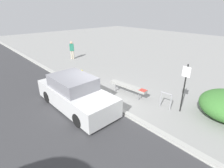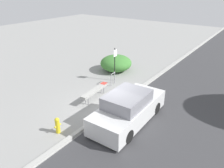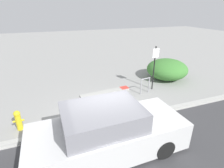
{
  "view_description": "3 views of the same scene",
  "coord_description": "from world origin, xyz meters",
  "px_view_note": "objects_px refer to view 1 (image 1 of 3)",
  "views": [
    {
      "loc": [
        6.35,
        -5.0,
        4.45
      ],
      "look_at": [
        0.65,
        0.16,
        1.11
      ],
      "focal_mm": 28.0,
      "sensor_mm": 36.0,
      "label": 1
    },
    {
      "loc": [
        -8.12,
        -5.88,
        6.05
      ],
      "look_at": [
        0.73,
        0.48,
        1.09
      ],
      "focal_mm": 35.0,
      "sensor_mm": 36.0,
      "label": 2
    },
    {
      "loc": [
        -1.66,
        -5.16,
        4.01
      ],
      "look_at": [
        0.86,
        1.73,
        0.8
      ],
      "focal_mm": 28.0,
      "sensor_mm": 36.0,
      "label": 3
    }
  ],
  "objects_px": {
    "fire_hydrant": "(82,75)",
    "parked_car_near": "(75,94)",
    "pedestrian": "(72,50)",
    "bench": "(128,86)",
    "sign_post": "(185,84)",
    "bike_rack": "(166,99)"
  },
  "relations": [
    {
      "from": "fire_hydrant",
      "to": "pedestrian",
      "type": "bearing_deg",
      "value": 155.75
    },
    {
      "from": "fire_hydrant",
      "to": "bench",
      "type": "bearing_deg",
      "value": 11.91
    },
    {
      "from": "sign_post",
      "to": "parked_car_near",
      "type": "xyz_separation_m",
      "value": [
        -3.67,
        -3.37,
        -0.69
      ]
    },
    {
      "from": "parked_car_near",
      "to": "bike_rack",
      "type": "bearing_deg",
      "value": 44.31
    },
    {
      "from": "bike_rack",
      "to": "sign_post",
      "type": "distance_m",
      "value": 1.12
    },
    {
      "from": "pedestrian",
      "to": "parked_car_near",
      "type": "xyz_separation_m",
      "value": [
        7.88,
        -4.43,
        -0.19
      ]
    },
    {
      "from": "sign_post",
      "to": "pedestrian",
      "type": "xyz_separation_m",
      "value": [
        -11.55,
        1.06,
        -0.5
      ]
    },
    {
      "from": "pedestrian",
      "to": "fire_hydrant",
      "type": "bearing_deg",
      "value": -78.04
    },
    {
      "from": "sign_post",
      "to": "pedestrian",
      "type": "bearing_deg",
      "value": 174.75
    },
    {
      "from": "fire_hydrant",
      "to": "parked_car_near",
      "type": "distance_m",
      "value": 3.34
    },
    {
      "from": "pedestrian",
      "to": "bench",
      "type": "bearing_deg",
      "value": -64.41
    },
    {
      "from": "sign_post",
      "to": "fire_hydrant",
      "type": "distance_m",
      "value": 6.49
    },
    {
      "from": "pedestrian",
      "to": "bike_rack",
      "type": "bearing_deg",
      "value": -60.84
    },
    {
      "from": "bike_rack",
      "to": "fire_hydrant",
      "type": "xyz_separation_m",
      "value": [
        -5.66,
        -1.02,
        -0.09
      ]
    },
    {
      "from": "bench",
      "to": "bike_rack",
      "type": "height_order",
      "value": "bike_rack"
    },
    {
      "from": "parked_car_near",
      "to": "bench",
      "type": "bearing_deg",
      "value": 71.89
    },
    {
      "from": "bench",
      "to": "sign_post",
      "type": "bearing_deg",
      "value": 6.12
    },
    {
      "from": "bike_rack",
      "to": "bench",
      "type": "bearing_deg",
      "value": -172.52
    },
    {
      "from": "fire_hydrant",
      "to": "sign_post",
      "type": "bearing_deg",
      "value": 11.78
    },
    {
      "from": "pedestrian",
      "to": "parked_car_near",
      "type": "distance_m",
      "value": 9.04
    },
    {
      "from": "parked_car_near",
      "to": "sign_post",
      "type": "bearing_deg",
      "value": 41.54
    },
    {
      "from": "bench",
      "to": "sign_post",
      "type": "xyz_separation_m",
      "value": [
        2.81,
        0.58,
        0.87
      ]
    }
  ]
}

